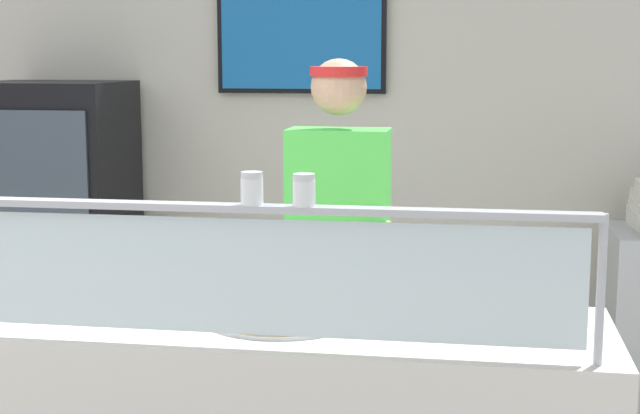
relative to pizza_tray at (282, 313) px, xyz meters
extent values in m
cube|color=beige|center=(-0.01, 2.32, 0.38)|extent=(6.48, 0.08, 2.70)
cube|color=black|center=(-0.35, 2.25, 0.87)|extent=(0.92, 0.04, 0.54)
cube|color=#1966B2|center=(-0.35, 2.23, 0.87)|extent=(0.87, 0.01, 0.49)
cylinder|color=#B2B5BC|center=(0.93, -0.31, 0.19)|extent=(0.02, 0.02, 0.41)
cube|color=silver|center=(-0.01, -0.31, 0.19)|extent=(1.82, 0.01, 0.33)
cube|color=#B2B5BC|center=(-0.01, -0.31, 0.38)|extent=(1.88, 0.06, 0.02)
cylinder|color=#9EA0A8|center=(0.00, 0.00, -0.01)|extent=(0.50, 0.50, 0.01)
cylinder|color=tan|center=(0.00, 0.00, 0.00)|extent=(0.47, 0.47, 0.02)
cylinder|color=gold|center=(0.00, 0.00, 0.02)|extent=(0.42, 0.42, 0.01)
cube|color=#ADAFB7|center=(0.04, -0.02, 0.02)|extent=(0.15, 0.29, 0.01)
cylinder|color=white|center=(-0.02, -0.31, 0.43)|extent=(0.06, 0.06, 0.07)
cylinder|color=white|center=(-0.02, -0.31, 0.42)|extent=(0.05, 0.05, 0.05)
cylinder|color=silver|center=(-0.02, -0.31, 0.48)|extent=(0.06, 0.06, 0.02)
cylinder|color=white|center=(0.13, -0.31, 0.43)|extent=(0.06, 0.06, 0.07)
cylinder|color=red|center=(0.13, -0.31, 0.42)|extent=(0.05, 0.05, 0.05)
cylinder|color=silver|center=(0.13, -0.31, 0.48)|extent=(0.06, 0.06, 0.02)
cylinder|color=#23232D|center=(-0.03, 0.66, -0.49)|extent=(0.13, 0.13, 0.95)
cylinder|color=#23232D|center=(0.19, 0.66, -0.49)|extent=(0.13, 0.13, 0.95)
cube|color=#4CD14C|center=(0.08, 0.66, 0.26)|extent=(0.38, 0.21, 0.55)
sphere|color=tan|center=(0.08, 0.66, 0.69)|extent=(0.21, 0.21, 0.21)
cylinder|color=red|center=(0.08, 0.66, 0.75)|extent=(0.21, 0.21, 0.04)
cylinder|color=tan|center=(0.26, 0.44, 0.16)|extent=(0.08, 0.34, 0.08)
cube|color=black|center=(-1.61, 1.88, -0.15)|extent=(0.74, 0.63, 1.64)
cube|color=#38424C|center=(-1.61, 1.55, -0.12)|extent=(0.64, 0.02, 1.31)
cylinder|color=red|center=(-1.80, 1.66, -0.07)|extent=(0.06, 0.06, 0.20)
cylinder|color=green|center=(-1.61, 1.66, -0.07)|extent=(0.06, 0.06, 0.20)
cylinder|color=green|center=(-1.42, 1.66, -0.07)|extent=(0.06, 0.06, 0.20)
camera|label=1|loc=(0.59, -2.86, 0.81)|focal=53.58mm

